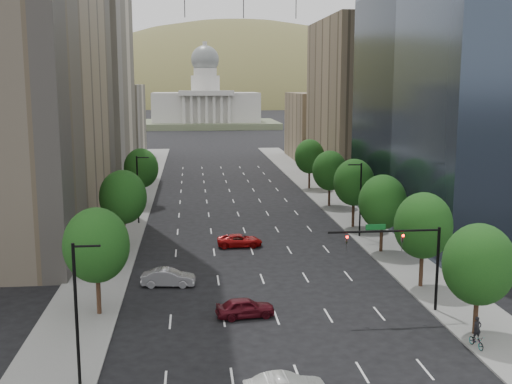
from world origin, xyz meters
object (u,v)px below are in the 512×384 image
object	(u,v)px
traffic_signal	(408,251)
car_maroon	(245,307)
car_silver	(168,278)
car_red_far	(240,240)
cyclist	(477,337)
capitol	(206,107)

from	to	relation	value
traffic_signal	car_maroon	bearing A→B (deg)	178.31
traffic_signal	car_silver	world-z (taller)	traffic_signal
traffic_signal	car_maroon	xyz separation A→B (m)	(-12.97, 0.38, -4.38)
traffic_signal	car_maroon	distance (m)	13.70
car_red_far	cyclist	bearing A→B (deg)	-154.60
traffic_signal	cyclist	world-z (taller)	traffic_signal
car_maroon	cyclist	size ratio (longest dim) A/B	2.09
car_maroon	car_silver	xyz separation A→B (m)	(-6.30, 8.41, 0.01)
car_maroon	car_silver	world-z (taller)	car_silver
capitol	car_maroon	world-z (taller)	capitol
traffic_signal	car_maroon	world-z (taller)	traffic_signal
capitol	car_red_far	bearing A→B (deg)	-90.34
car_silver	capitol	bearing A→B (deg)	3.53
capitol	car_silver	distance (m)	211.24
capitol	cyclist	distance (m)	227.60
car_maroon	car_red_far	xyz separation A→B (m)	(1.27, 21.73, -0.08)
car_red_far	car_silver	bearing A→B (deg)	150.14
car_silver	car_red_far	world-z (taller)	car_silver
traffic_signal	cyclist	bearing A→B (deg)	-71.50
traffic_signal	car_red_far	distance (m)	25.42
car_maroon	traffic_signal	bearing A→B (deg)	-99.02
cyclist	car_red_far	bearing A→B (deg)	107.36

